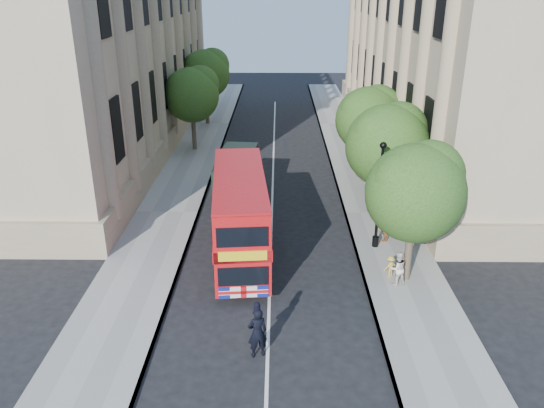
{
  "coord_description": "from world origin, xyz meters",
  "views": [
    {
      "loc": [
        0.32,
        -16.72,
        11.76
      ],
      "look_at": [
        0.06,
        5.95,
        2.3
      ],
      "focal_mm": 35.0,
      "sensor_mm": 36.0,
      "label": 1
    }
  ],
  "objects_px": {
    "lamp_post": "(379,200)",
    "double_decker_bus": "(240,214)",
    "woman_pedestrian": "(398,268)",
    "police_constable": "(257,333)",
    "box_van": "(237,176)"
  },
  "relations": [
    {
      "from": "lamp_post",
      "to": "woman_pedestrian",
      "type": "relative_size",
      "value": 3.46
    },
    {
      "from": "lamp_post",
      "to": "woman_pedestrian",
      "type": "height_order",
      "value": "lamp_post"
    },
    {
      "from": "lamp_post",
      "to": "double_decker_bus",
      "type": "relative_size",
      "value": 0.6
    },
    {
      "from": "woman_pedestrian",
      "to": "lamp_post",
      "type": "bearing_deg",
      "value": -98.95
    },
    {
      "from": "box_van",
      "to": "police_constable",
      "type": "relative_size",
      "value": 2.65
    },
    {
      "from": "box_van",
      "to": "police_constable",
      "type": "distance_m",
      "value": 14.67
    },
    {
      "from": "lamp_post",
      "to": "box_van",
      "type": "distance_m",
      "value": 9.73
    },
    {
      "from": "lamp_post",
      "to": "police_constable",
      "type": "height_order",
      "value": "lamp_post"
    },
    {
      "from": "lamp_post",
      "to": "woman_pedestrian",
      "type": "xyz_separation_m",
      "value": [
        0.3,
        -3.47,
        -1.65
      ]
    },
    {
      "from": "double_decker_bus",
      "to": "box_van",
      "type": "bearing_deg",
      "value": 90.35
    },
    {
      "from": "woman_pedestrian",
      "to": "police_constable",
      "type": "bearing_deg",
      "value": 24.77
    },
    {
      "from": "lamp_post",
      "to": "box_van",
      "type": "height_order",
      "value": "lamp_post"
    },
    {
      "from": "police_constable",
      "to": "woman_pedestrian",
      "type": "xyz_separation_m",
      "value": [
        5.65,
        4.53,
        -0.07
      ]
    },
    {
      "from": "lamp_post",
      "to": "police_constable",
      "type": "distance_m",
      "value": 9.75
    },
    {
      "from": "lamp_post",
      "to": "box_van",
      "type": "bearing_deg",
      "value": 137.25
    }
  ]
}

